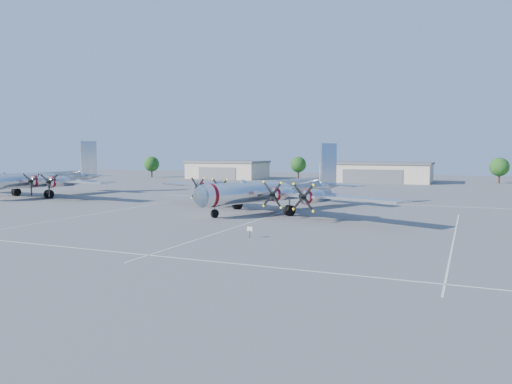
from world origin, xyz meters
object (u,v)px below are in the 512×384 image
at_px(main_bomber_b29, 272,211).
at_px(bomber_west, 40,196).
at_px(hangar_west, 228,170).
at_px(hangar_center, 377,172).
at_px(tree_far_west, 152,164).
at_px(tree_east, 499,167).
at_px(tree_west, 298,165).
at_px(info_placard, 250,230).

height_order(main_bomber_b29, bomber_west, bomber_west).
height_order(hangar_west, main_bomber_b29, hangar_west).
bearing_deg(hangar_center, tree_far_west, -176.76).
relative_size(hangar_west, main_bomber_b29, 0.53).
bearing_deg(bomber_west, tree_east, 49.65).
xyz_separation_m(hangar_west, tree_east, (75.00, 6.04, 1.51)).
bearing_deg(hangar_west, tree_east, 4.60).
relative_size(hangar_west, bomber_west, 0.58).
distance_m(tree_west, tree_east, 55.04).
bearing_deg(info_placard, tree_far_west, 129.94).
height_order(tree_east, info_placard, tree_east).
bearing_deg(hangar_center, info_placard, -87.49).
xyz_separation_m(tree_far_west, tree_east, (100.00, 10.00, 0.00)).
bearing_deg(bomber_west, hangar_center, 60.72).
height_order(hangar_west, hangar_center, same).
distance_m(hangar_center, tree_far_west, 70.13).
xyz_separation_m(hangar_west, main_bomber_b29, (43.21, -72.89, -2.71)).
bearing_deg(tree_far_west, hangar_west, 9.01).
height_order(tree_west, tree_east, same).
height_order(hangar_center, main_bomber_b29, hangar_center).
bearing_deg(hangar_center, tree_west, 162.18).
height_order(hangar_west, tree_far_west, tree_far_west).
bearing_deg(tree_west, tree_far_west, -165.07).
distance_m(tree_far_west, main_bomber_b29, 97.06).
bearing_deg(hangar_west, hangar_center, -0.00).
bearing_deg(tree_east, hangar_west, -175.40).
xyz_separation_m(hangar_center, tree_west, (-25.00, 8.04, 1.51)).
relative_size(tree_west, tree_east, 1.00).
height_order(tree_far_west, bomber_west, tree_far_west).
bearing_deg(tree_east, tree_west, 177.92).
bearing_deg(tree_east, bomber_west, -136.69).
xyz_separation_m(tree_west, info_placard, (29.10, -101.52, -3.48)).
height_order(tree_far_west, tree_east, same).
bearing_deg(tree_far_west, info_placard, -50.38).
distance_m(hangar_center, main_bomber_b29, 72.96).
bearing_deg(tree_west, bomber_west, -107.47).
bearing_deg(info_placard, hangar_west, 118.04).
distance_m(hangar_west, tree_far_west, 25.36).
height_order(main_bomber_b29, info_placard, main_bomber_b29).
relative_size(tree_east, info_placard, 6.27).
bearing_deg(tree_west, hangar_center, -17.82).
distance_m(hangar_center, tree_west, 26.30).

